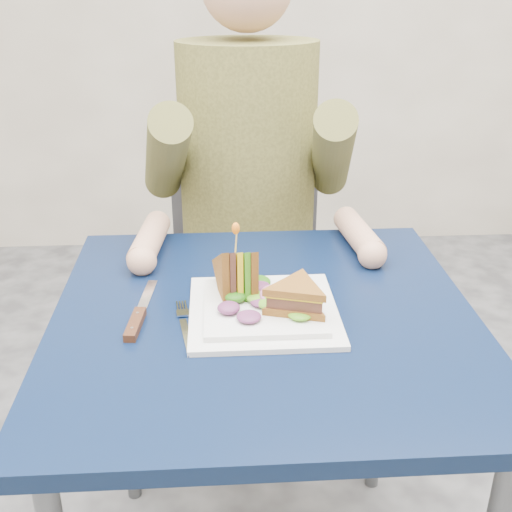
{
  "coord_description": "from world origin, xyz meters",
  "views": [
    {
      "loc": [
        -0.08,
        -0.98,
        1.3
      ],
      "look_at": [
        -0.01,
        0.05,
        0.82
      ],
      "focal_mm": 45.0,
      "sensor_mm": 36.0,
      "label": 1
    }
  ],
  "objects": [
    {
      "name": "sandwich_upright",
      "position": [
        -0.05,
        0.04,
        0.78
      ],
      "size": [
        0.09,
        0.14,
        0.14
      ],
      "color": "brown",
      "rests_on": "plate"
    },
    {
      "name": "knife",
      "position": [
        -0.22,
        -0.02,
        0.74
      ],
      "size": [
        0.04,
        0.22,
        0.02
      ],
      "color": "silver",
      "rests_on": "table"
    },
    {
      "name": "fork",
      "position": [
        -0.14,
        -0.05,
        0.73
      ],
      "size": [
        0.04,
        0.18,
        0.01
      ],
      "color": "silver",
      "rests_on": "table"
    },
    {
      "name": "plate",
      "position": [
        -0.0,
        -0.0,
        0.74
      ],
      "size": [
        0.26,
        0.26,
        0.02
      ],
      "color": "white",
      "rests_on": "table"
    },
    {
      "name": "table",
      "position": [
        0.0,
        0.0,
        0.65
      ],
      "size": [
        0.75,
        0.75,
        0.73
      ],
      "color": "black",
      "rests_on": "ground"
    },
    {
      "name": "chair",
      "position": [
        0.0,
        0.66,
        0.54
      ],
      "size": [
        0.42,
        0.4,
        0.93
      ],
      "color": "#47474C",
      "rests_on": "ground"
    },
    {
      "name": "sandwich_flat",
      "position": [
        0.05,
        -0.03,
        0.78
      ],
      "size": [
        0.15,
        0.15,
        0.05
      ],
      "color": "brown",
      "rests_on": "plate"
    },
    {
      "name": "toothpick",
      "position": [
        -0.05,
        0.04,
        0.85
      ],
      "size": [
        0.01,
        0.01,
        0.06
      ],
      "primitive_type": "cylinder",
      "rotation": [
        0.14,
        0.07,
        0.0
      ],
      "color": "tan",
      "rests_on": "sandwich_upright"
    },
    {
      "name": "lettuce_spill",
      "position": [
        0.0,
        0.01,
        0.76
      ],
      "size": [
        0.15,
        0.13,
        0.02
      ],
      "primitive_type": null,
      "color": "#337A14",
      "rests_on": "plate"
    },
    {
      "name": "toothpick_frill",
      "position": [
        -0.05,
        0.04,
        0.88
      ],
      "size": [
        0.01,
        0.01,
        0.02
      ],
      "primitive_type": "ellipsoid",
      "color": "orange",
      "rests_on": "sandwich_upright"
    },
    {
      "name": "onion_ring",
      "position": [
        0.01,
        0.0,
        0.77
      ],
      "size": [
        0.04,
        0.04,
        0.02
      ],
      "primitive_type": "torus",
      "rotation": [
        0.44,
        0.0,
        0.0
      ],
      "color": "#9E4C7A",
      "rests_on": "plate"
    },
    {
      "name": "diner",
      "position": [
        -0.0,
        0.55,
        0.91
      ],
      "size": [
        0.54,
        0.59,
        0.74
      ],
      "color": "brown",
      "rests_on": "chair"
    }
  ]
}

